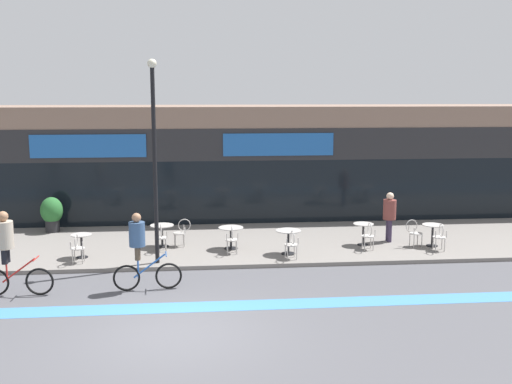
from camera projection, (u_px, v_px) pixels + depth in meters
name	position (u px, v px, depth m)	size (l,w,h in m)	color
ground_plane	(177.00, 332.00, 12.76)	(120.00, 120.00, 0.00)	#4C4C51
sidewalk_slab	(185.00, 244.00, 19.87)	(40.00, 5.50, 0.12)	slate
storefront_facade	(186.00, 162.00, 24.13)	(40.00, 4.06, 4.52)	#7F6656
bike_lane_stripe	(179.00, 307.00, 14.22)	(36.00, 0.70, 0.01)	#3D7AB7
bistro_table_0	(81.00, 241.00, 17.99)	(0.63, 0.63, 0.72)	black
bistro_table_1	(162.00, 231.00, 19.26)	(0.76, 0.76, 0.72)	black
bistro_table_2	(231.00, 233.00, 19.01)	(0.79, 0.79, 0.70)	black
bistro_table_3	(288.00, 237.00, 18.40)	(0.77, 0.77, 0.75)	black
bistro_table_4	(363.00, 230.00, 19.47)	(0.66, 0.66, 0.72)	black
bistro_table_5	(433.00, 231.00, 19.33)	(0.68, 0.68, 0.72)	black
cafe_chair_0_near	(77.00, 246.00, 17.37)	(0.40, 0.58, 0.90)	#B7B2AD
cafe_chair_1_near	(161.00, 236.00, 18.64)	(0.45, 0.60, 0.90)	#B7B2AD
cafe_chair_1_side	(182.00, 231.00, 19.32)	(0.60, 0.45, 0.90)	#B7B2AD
cafe_chair_2_near	(232.00, 238.00, 18.39)	(0.41, 0.58, 0.90)	#B7B2AD
cafe_chair_3_near	(292.00, 243.00, 17.79)	(0.44, 0.59, 0.90)	#B7B2AD
cafe_chair_4_near	(369.00, 234.00, 18.85)	(0.40, 0.57, 0.90)	#B7B2AD
cafe_chair_5_near	(440.00, 235.00, 18.71)	(0.44, 0.59, 0.90)	#B7B2AD
cafe_chair_5_side	(414.00, 231.00, 19.26)	(0.60, 0.45, 0.90)	#B7B2AD
planter_pot	(52.00, 213.00, 21.30)	(0.78, 0.78, 1.25)	#232326
lamp_post	(154.00, 149.00, 16.98)	(0.26, 0.26, 5.85)	black
cyclist_0	(8.00, 247.00, 14.85)	(1.81, 0.50, 2.17)	black
cyclist_2	(140.00, 247.00, 15.29)	(1.76, 0.52, 2.04)	black
pedestrian_near_end	(389.00, 213.00, 19.86)	(0.43, 0.43, 1.66)	#382D47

